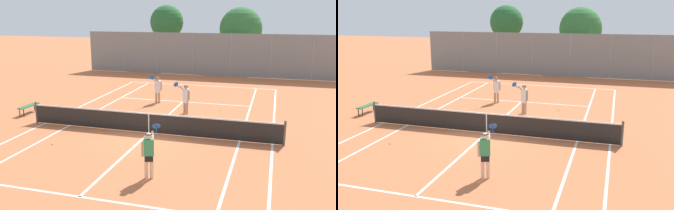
% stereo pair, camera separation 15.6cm
% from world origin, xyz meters
% --- Properties ---
extents(ground_plane, '(120.00, 120.00, 0.00)m').
position_xyz_m(ground_plane, '(0.00, 0.00, 0.00)').
color(ground_plane, '#BC663D').
extents(court_line_markings, '(11.10, 23.90, 0.01)m').
position_xyz_m(court_line_markings, '(0.00, 0.00, 0.00)').
color(court_line_markings, silver).
rests_on(court_line_markings, ground).
extents(tennis_net, '(12.00, 0.10, 1.07)m').
position_xyz_m(tennis_net, '(0.00, 0.00, 0.51)').
color(tennis_net, '#474C47').
rests_on(tennis_net, ground).
extents(player_near_side, '(0.49, 0.87, 1.77)m').
position_xyz_m(player_near_side, '(1.59, -4.56, 0.93)').
color(player_near_side, beige).
rests_on(player_near_side, ground).
extents(player_far_left, '(0.59, 0.80, 1.77)m').
position_xyz_m(player_far_left, '(-1.43, 5.76, 0.93)').
color(player_far_left, tan).
rests_on(player_far_left, ground).
extents(player_far_right, '(0.87, 0.66, 1.77)m').
position_xyz_m(player_far_right, '(0.81, 3.78, 0.93)').
color(player_far_right, tan).
rests_on(player_far_right, ground).
extents(loose_tennis_ball_0, '(0.07, 0.07, 0.07)m').
position_xyz_m(loose_tennis_ball_0, '(1.10, 3.28, 0.03)').
color(loose_tennis_ball_0, '#D1DB33').
rests_on(loose_tennis_ball_0, ground).
extents(loose_tennis_ball_1, '(0.07, 0.07, 0.07)m').
position_xyz_m(loose_tennis_ball_1, '(2.55, 4.92, 0.03)').
color(loose_tennis_ball_1, '#D1DB33').
rests_on(loose_tennis_ball_1, ground).
extents(loose_tennis_ball_2, '(0.07, 0.07, 0.07)m').
position_xyz_m(loose_tennis_ball_2, '(-3.39, -2.61, 0.03)').
color(loose_tennis_ball_2, '#D1DB33').
rests_on(loose_tennis_ball_2, ground).
extents(courtside_bench, '(0.36, 1.50, 0.47)m').
position_xyz_m(courtside_bench, '(-7.41, 1.37, 0.41)').
color(courtside_bench, '#2D6638').
rests_on(courtside_bench, ground).
extents(back_fence, '(23.08, 0.08, 3.69)m').
position_xyz_m(back_fence, '(0.00, 16.61, 1.84)').
color(back_fence, gray).
rests_on(back_fence, ground).
extents(tree_behind_left, '(3.25, 3.25, 6.09)m').
position_xyz_m(tree_behind_left, '(-5.17, 20.36, 4.38)').
color(tree_behind_left, brown).
rests_on(tree_behind_left, ground).
extents(tree_behind_right, '(3.87, 3.87, 5.88)m').
position_xyz_m(tree_behind_right, '(2.05, 19.78, 3.82)').
color(tree_behind_right, brown).
rests_on(tree_behind_right, ground).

